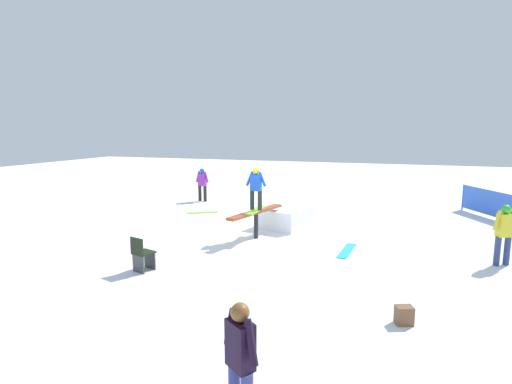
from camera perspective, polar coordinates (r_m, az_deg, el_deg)
ground_plane at (r=12.93m, az=0.00°, el=-6.60°), size 60.00×60.00×0.00m
rail_feature at (r=12.74m, az=0.00°, el=-3.26°), size 2.70×1.01×0.90m
snow_kicker_ramp at (r=14.37m, az=4.24°, el=-3.58°), size 2.14×1.93×0.70m
main_rider_on_rail at (r=12.60m, az=0.00°, el=0.34°), size 1.46×0.69×1.38m
bystander_purple at (r=19.45m, az=-7.68°, el=1.30°), size 0.26×0.72×1.59m
bystander_black at (r=5.04m, az=-2.25°, el=-22.47°), size 0.46×0.59×1.52m
bystander_yellow at (r=12.01m, az=31.92°, el=-4.83°), size 0.38×0.62×1.59m
loose_snowboard_cyan at (r=11.89m, az=12.86°, el=-8.18°), size 1.52×0.43×0.02m
loose_snowboard_lime at (r=16.88m, az=-7.64°, el=-2.92°), size 0.95×1.23×0.02m
folding_chair at (r=10.32m, az=-15.96°, el=-8.64°), size 0.54×0.54×0.88m
backpack_on_snow at (r=7.96m, az=20.40°, el=-16.17°), size 0.31×0.36×0.34m
safety_fence at (r=17.71m, az=31.58°, el=-1.69°), size 4.04×2.05×1.10m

